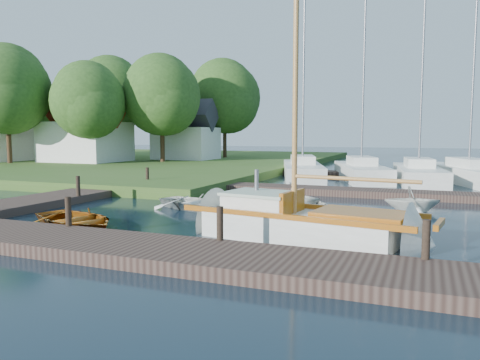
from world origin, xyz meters
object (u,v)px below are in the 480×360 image
at_px(marina_boat_0, 302,169).
at_px(house_a, 86,131).
at_px(mooring_post_4, 78,186).
at_px(tender_b, 295,194).
at_px(tree_1, 7,90).
at_px(house_c, 186,136).
at_px(tree_5, 30,106).
at_px(tender_d, 412,197).
at_px(sailboat, 307,227).
at_px(tender_a, 195,200).
at_px(mooring_post_5, 147,175).
at_px(tree_3, 162,95).
at_px(marina_boat_2, 419,172).
at_px(mooring_post_3, 426,240).
at_px(tree_7, 225,97).
at_px(tender_c, 290,200).
at_px(marina_boat_3, 469,173).
at_px(tree_2, 88,101).
at_px(mooring_post_2, 220,223).
at_px(mooring_post_1, 68,211).
at_px(dinghy, 75,216).
at_px(marina_boat_1, 361,170).
at_px(tree_4, 111,95).

xyz_separation_m(marina_boat_0, house_a, (-18.68, 2.16, 2.39)).
relative_size(mooring_post_4, tender_b, 0.38).
distance_m(marina_boat_0, tree_1, 23.41).
bearing_deg(tree_1, house_c, 44.86).
bearing_deg(tree_5, tender_d, -25.70).
bearing_deg(sailboat, tender_a, 154.65).
xyz_separation_m(mooring_post_5, tree_3, (-7.00, 13.05, 5.11)).
distance_m(mooring_post_5, marina_boat_2, 15.11).
relative_size(mooring_post_3, tree_7, 0.09).
relative_size(tender_c, house_a, 0.57).
distance_m(tender_c, tender_d, 4.40).
distance_m(mooring_post_5, tender_c, 9.09).
height_order(tender_a, tender_b, tender_b).
relative_size(tree_1, tree_5, 1.14).
xyz_separation_m(mooring_post_5, house_c, (-7.00, 17.00, 1.88)).
bearing_deg(marina_boat_3, tender_c, 132.50).
distance_m(tree_1, tree_2, 6.38).
bearing_deg(house_a, marina_boat_3, -3.44).
bearing_deg(tree_5, mooring_post_2, -38.49).
bearing_deg(tender_d, marina_boat_2, -14.90).
distance_m(mooring_post_1, tender_d, 11.66).
bearing_deg(tender_b, mooring_post_2, -164.76).
xyz_separation_m(mooring_post_3, sailboat, (-2.93, 2.06, -0.36)).
xyz_separation_m(dinghy, tender_a, (1.69, 4.45, -0.03)).
bearing_deg(tender_b, mooring_post_3, -131.83).
bearing_deg(tender_d, mooring_post_4, 88.46).
distance_m(tree_1, tree_7, 18.44).
bearing_deg(tender_a, house_c, 47.75).
bearing_deg(tree_2, marina_boat_1, -0.24).
relative_size(marina_boat_2, marina_boat_3, 1.07).
bearing_deg(mooring_post_3, dinghy, 173.97).
bearing_deg(marina_boat_1, mooring_post_1, 146.87).
xyz_separation_m(sailboat, house_c, (-17.07, 24.94, 2.24)).
height_order(sailboat, tree_1, tree_1).
distance_m(mooring_post_3, sailboat, 3.59).
xyz_separation_m(mooring_post_3, tree_4, (-28.00, 27.05, 5.67)).
bearing_deg(house_a, tree_3, 18.85).
bearing_deg(mooring_post_5, tree_4, 131.34).
xyz_separation_m(sailboat, house_a, (-23.07, 18.94, 2.62)).
xyz_separation_m(mooring_post_1, tender_d, (8.52, 7.96, -0.19)).
distance_m(mooring_post_5, house_a, 17.18).
distance_m(mooring_post_3, tender_b, 8.28).
relative_size(dinghy, marina_boat_2, 0.27).
relative_size(tender_d, marina_boat_3, 0.17).
xyz_separation_m(tree_1, tree_3, (10.00, 6.00, -0.28)).
distance_m(mooring_post_4, tender_b, 8.65).
xyz_separation_m(mooring_post_3, house_a, (-26.00, 21.00, 2.26)).
relative_size(mooring_post_4, marina_boat_3, 0.07).
bearing_deg(marina_boat_0, mooring_post_3, -176.08).
bearing_deg(tender_c, mooring_post_3, -121.41).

